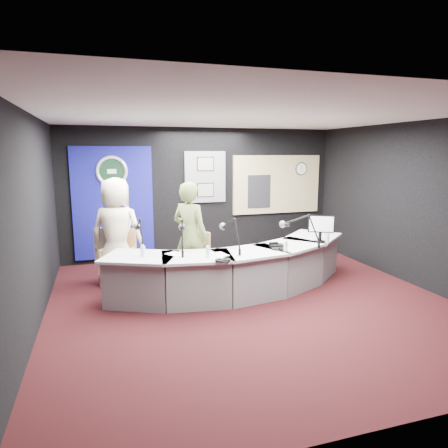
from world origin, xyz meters
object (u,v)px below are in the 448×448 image
object	(u,v)px
armchair_left	(118,260)
person_woman	(190,236)
person_man	(117,232)
broadcast_desk	(237,269)
armchair_right	(191,262)

from	to	relation	value
armchair_left	person_woman	world-z (taller)	person_woman
person_woman	person_man	bearing A→B (deg)	21.68
broadcast_desk	armchair_right	distance (m)	0.79
armchair_left	armchair_right	world-z (taller)	armchair_right
person_woman	broadcast_desk	bearing A→B (deg)	-156.94
broadcast_desk	armchair_right	bearing A→B (deg)	154.29
armchair_left	person_man	distance (m)	0.49
armchair_left	armchair_right	distance (m)	1.29
armchair_right	person_woman	world-z (taller)	person_woman
armchair_left	person_woman	size ratio (longest dim) A/B	0.49
armchair_right	person_man	distance (m)	1.38
broadcast_desk	person_man	bearing A→B (deg)	153.43
person_man	person_woman	bearing A→B (deg)	178.31
broadcast_desk	person_man	xyz separation A→B (m)	(-1.86, 0.93, 0.56)
person_man	armchair_right	bearing A→B (deg)	178.31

